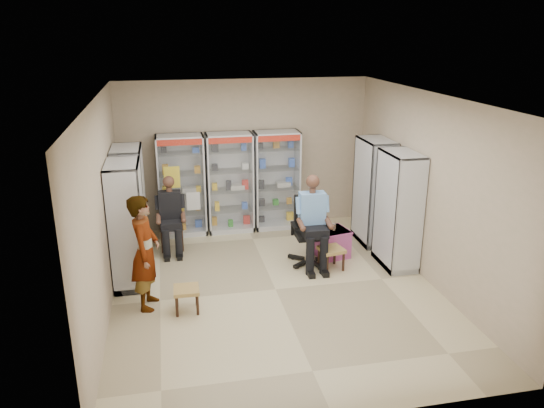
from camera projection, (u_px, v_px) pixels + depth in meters
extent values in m
plane|color=#C8B98B|center=(276.00, 289.00, 8.39)|extent=(6.00, 6.00, 0.00)
cube|color=tan|center=(245.00, 155.00, 10.70)|extent=(5.00, 0.02, 3.00)
cube|color=tan|center=(340.00, 293.00, 5.12)|extent=(5.00, 0.02, 3.00)
cube|color=tan|center=(102.00, 210.00, 7.43)|extent=(0.02, 6.00, 3.00)
cube|color=tan|center=(430.00, 190.00, 8.39)|extent=(0.02, 6.00, 3.00)
cube|color=silver|center=(276.00, 98.00, 7.44)|extent=(5.00, 6.00, 0.02)
cube|color=#B3B5BB|center=(182.00, 186.00, 10.36)|extent=(0.90, 0.50, 2.00)
cube|color=#B5B9BD|center=(230.00, 183.00, 10.54)|extent=(0.90, 0.50, 2.00)
cube|color=#ABADB2|center=(277.00, 180.00, 10.72)|extent=(0.90, 0.50, 2.00)
cube|color=#ACAEB3|center=(374.00, 192.00, 9.98)|extent=(0.90, 0.50, 2.00)
cube|color=silver|center=(398.00, 210.00, 8.96)|extent=(0.90, 0.50, 2.00)
cube|color=#A0A1A6|center=(131.00, 203.00, 9.31)|extent=(0.90, 0.50, 2.00)
cube|color=#B0B2B7|center=(127.00, 225.00, 8.29)|extent=(0.90, 0.50, 2.00)
cube|color=black|center=(171.00, 225.00, 9.80)|extent=(0.42, 0.42, 0.94)
cube|color=black|center=(310.00, 231.00, 9.16)|extent=(0.66, 0.66, 1.19)
cube|color=#BF4C85|center=(332.00, 243.00, 9.54)|extent=(0.62, 0.60, 0.51)
cylinder|color=#612308|center=(334.00, 227.00, 9.44)|extent=(0.07, 0.07, 0.11)
cube|color=#A57045|center=(331.00, 258.00, 9.04)|extent=(0.45, 0.45, 0.38)
cube|color=#AB7C48|center=(187.00, 299.00, 7.70)|extent=(0.37, 0.37, 0.37)
imported|color=#9D9D9F|center=(145.00, 252.00, 7.63)|extent=(0.51, 0.69, 1.72)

